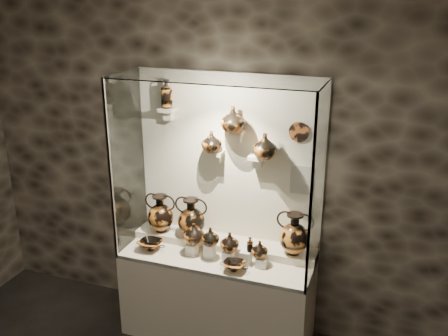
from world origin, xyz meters
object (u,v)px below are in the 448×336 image
Objects in this scene: amphora_left at (161,213)px; jug_a at (194,233)px; kylix_right at (234,265)px; ovoid_vase_a at (212,142)px; amphora_mid at (191,218)px; amphora_right at (294,234)px; lekythos_tall at (167,92)px; jug_c at (230,242)px; jug_e at (260,249)px; ovoid_vase_b at (233,120)px; lekythos_small at (250,244)px; jug_b at (210,237)px; kylix_left at (151,244)px; ovoid_vase_c at (265,146)px.

jug_a is (0.41, -0.18, -0.05)m from amphora_left.
ovoid_vase_a is (-0.34, 0.39, 0.93)m from kylix_right.
amphora_right reaches higher than amphora_mid.
lekythos_tall reaches higher than amphora_mid.
jug_e is at bearing 6.63° from jug_c.
jug_c is at bearing -168.31° from jug_e.
amphora_right is at bearing 10.88° from ovoid_vase_b.
amphora_right is 2.55× the size of lekythos_small.
amphora_mid is (0.31, -0.00, 0.01)m from amphora_left.
jug_e is 0.67× the size of ovoid_vase_b.
jug_c is 0.27m from jug_e.
amphora_mid reaches higher than jug_a.
jug_b is 0.61× the size of kylix_left.
lekythos_small is 0.55× the size of kylix_left.
kylix_right is (0.52, -0.33, -0.21)m from amphora_mid.
ovoid_vase_b is (0.68, 0.29, 1.14)m from kylix_left.
jug_b is 0.59m from kylix_left.
jug_c is (0.17, 0.03, -0.04)m from jug_b.
lekythos_small is 0.67× the size of ovoid_vase_b.
amphora_left is 0.77m from jug_c.
kylix_right is at bearing -134.41° from ovoid_vase_c.
jug_c is 0.74m from kylix_left.
ovoid_vase_a is (-0.25, 0.24, 0.80)m from jug_c.
ovoid_vase_a is (0.43, -0.03, -0.39)m from lekythos_tall.
amphora_right is (1.27, -0.01, 0.01)m from amphora_left.
jug_e is 1.01m from kylix_left.
ovoid_vase_c is (0.23, 0.22, 0.82)m from jug_c.
jug_b reaches higher than jug_c.
jug_a is at bearing 177.13° from ovoid_vase_c.
lekythos_tall reaches higher than ovoid_vase_b.
kylix_left is 1.44× the size of ovoid_vase_a.
jug_c is 1.16× the size of lekythos_small.
ovoid_vase_b reaches higher than kylix_left.
jug_a is at bearing -51.69° from amphora_mid.
ovoid_vase_b is at bearing 70.81° from jug_b.
jug_b is 1.10× the size of jug_e.
jug_e reaches higher than kylix_left.
jug_e is 0.53× the size of lekythos_tall.
amphora_left is at bearing 106.38° from kylix_left.
amphora_left is 2.46× the size of lekythos_small.
ovoid_vase_b is at bearing 15.77° from amphora_mid.
amphora_mid reaches higher than jug_b.
amphora_left reaches higher than jug_c.
kylix_right is at bearing -52.84° from jug_c.
lekythos_tall is (0.07, 0.09, 1.12)m from amphora_left.
amphora_right is at bearing 21.90° from jug_b.
kylix_left is at bearing -67.39° from amphora_left.
jug_a is 0.17m from jug_b.
jug_e is 0.09m from lekythos_small.
kylix_right is (0.09, -0.16, -0.13)m from jug_c.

